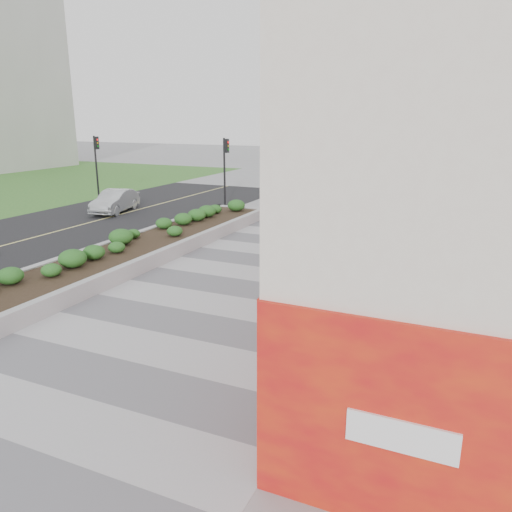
# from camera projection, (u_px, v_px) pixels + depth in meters

# --- Properties ---
(ground) EXTENTS (160.00, 160.00, 0.00)m
(ground) POSITION_uv_depth(u_px,v_px,m) (156.00, 353.00, 11.77)
(ground) COLOR gray
(ground) RESTS_ON ground
(walkway) EXTENTS (8.00, 36.00, 0.01)m
(walkway) POSITION_uv_depth(u_px,v_px,m) (216.00, 310.00, 14.41)
(walkway) COLOR #A8A8AD
(walkway) RESTS_ON ground
(building) EXTENTS (6.04, 24.08, 8.00)m
(building) POSITION_uv_depth(u_px,v_px,m) (497.00, 163.00, 15.83)
(building) COLOR beige
(building) RESTS_ON ground
(planter) EXTENTS (3.00, 18.00, 0.90)m
(planter) POSITION_uv_depth(u_px,v_px,m) (143.00, 245.00, 19.98)
(planter) COLOR #9E9EA0
(planter) RESTS_ON ground
(street) EXTENTS (10.00, 40.00, 0.00)m
(street) POSITION_uv_depth(u_px,v_px,m) (26.00, 239.00, 22.65)
(street) COLOR black
(street) RESTS_ON ground
(traffic_signal_near) EXTENTS (0.33, 0.28, 4.20)m
(traffic_signal_near) POSITION_uv_depth(u_px,v_px,m) (225.00, 163.00, 29.25)
(traffic_signal_near) COLOR black
(traffic_signal_near) RESTS_ON ground
(traffic_signal_far) EXTENTS (0.33, 0.28, 4.20)m
(traffic_signal_far) POSITION_uv_depth(u_px,v_px,m) (97.00, 158.00, 32.44)
(traffic_signal_far) COLOR black
(traffic_signal_far) RESTS_ON ground
(distant_bldg_north_l) EXTENTS (16.00, 12.00, 20.00)m
(distant_bldg_north_l) POSITION_uv_depth(u_px,v_px,m) (387.00, 76.00, 59.36)
(distant_bldg_north_l) COLOR #ADAAA3
(distant_bldg_north_l) RESTS_ON ground
(manhole_cover) EXTENTS (0.44, 0.44, 0.01)m
(manhole_cover) POSITION_uv_depth(u_px,v_px,m) (232.00, 312.00, 14.21)
(manhole_cover) COLOR #595654
(manhole_cover) RESTS_ON ground
(skateboarder) EXTENTS (0.51, 0.75, 1.42)m
(skateboarder) POSITION_uv_depth(u_px,v_px,m) (281.00, 237.00, 20.00)
(skateboarder) COLOR beige
(skateboarder) RESTS_ON ground
(car_silver) EXTENTS (2.22, 4.14, 1.30)m
(car_silver) POSITION_uv_depth(u_px,v_px,m) (115.00, 201.00, 28.96)
(car_silver) COLOR #B3B7BB
(car_silver) RESTS_ON ground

